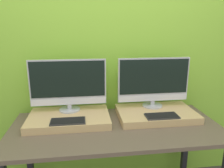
% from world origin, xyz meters
% --- Properties ---
extents(wall_back, '(8.00, 0.04, 2.60)m').
position_xyz_m(wall_back, '(0.00, 0.82, 1.30)').
color(wall_back, '#8CC638').
rests_on(wall_back, ground_plane).
extents(workbench, '(1.65, 0.75, 0.78)m').
position_xyz_m(workbench, '(0.00, 0.37, 0.70)').
color(workbench, brown).
rests_on(workbench, ground_plane).
extents(wooden_riser_left, '(0.66, 0.42, 0.06)m').
position_xyz_m(wooden_riser_left, '(-0.37, 0.50, 0.81)').
color(wooden_riser_left, tan).
rests_on(wooden_riser_left, workbench).
extents(monitor_left, '(0.64, 0.18, 0.44)m').
position_xyz_m(monitor_left, '(-0.37, 0.61, 1.07)').
color(monitor_left, '#B2B2B7').
rests_on(monitor_left, wooden_riser_left).
extents(keyboard_left, '(0.26, 0.13, 0.01)m').
position_xyz_m(keyboard_left, '(-0.37, 0.37, 0.85)').
color(keyboard_left, '#2D2D2D').
rests_on(keyboard_left, wooden_riser_left).
extents(wooden_riser_right, '(0.66, 0.42, 0.06)m').
position_xyz_m(wooden_riser_right, '(0.37, 0.50, 0.81)').
color(wooden_riser_right, tan).
rests_on(wooden_riser_right, workbench).
extents(monitor_right, '(0.64, 0.18, 0.44)m').
position_xyz_m(monitor_right, '(0.37, 0.61, 1.07)').
color(monitor_right, '#B2B2B7').
rests_on(monitor_right, wooden_riser_right).
extents(keyboard_right, '(0.26, 0.13, 0.01)m').
position_xyz_m(keyboard_right, '(0.37, 0.37, 0.85)').
color(keyboard_right, '#2D2D2D').
rests_on(keyboard_right, wooden_riser_right).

